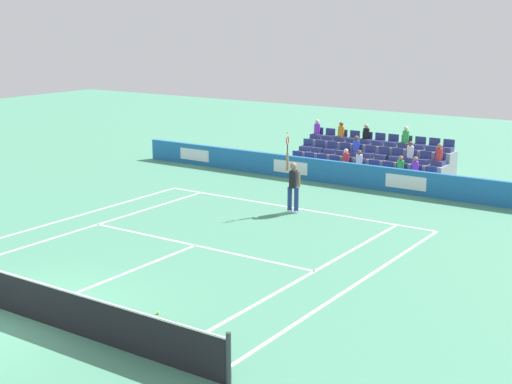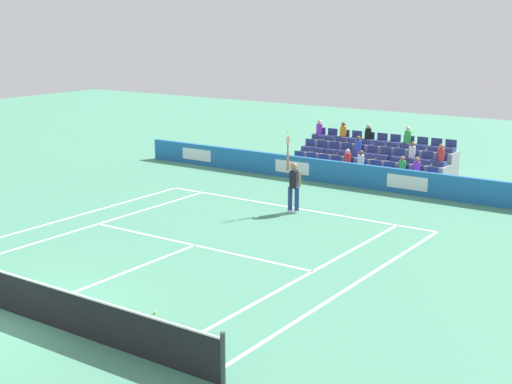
# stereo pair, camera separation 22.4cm
# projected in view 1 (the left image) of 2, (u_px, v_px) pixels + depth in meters

# --- Properties ---
(ground_plane) EXTENTS (80.00, 80.00, 0.00)m
(ground_plane) POSITION_uv_depth(u_px,v_px,m) (20.00, 315.00, 16.72)
(ground_plane) COLOR #47896B
(line_baseline) EXTENTS (10.97, 0.10, 0.01)m
(line_baseline) POSITION_uv_depth(u_px,v_px,m) (291.00, 207.00, 26.30)
(line_baseline) COLOR white
(line_baseline) RESTS_ON ground
(line_service) EXTENTS (8.23, 0.10, 0.01)m
(line_service) POSITION_uv_depth(u_px,v_px,m) (195.00, 245.00, 21.88)
(line_service) COLOR white
(line_service) RESTS_ON ground
(line_centre_service) EXTENTS (0.10, 6.40, 0.01)m
(line_centre_service) POSITION_uv_depth(u_px,v_px,m) (119.00, 276.00, 19.30)
(line_centre_service) COLOR white
(line_centre_service) RESTS_ON ground
(line_singles_sideline_left) EXTENTS (0.10, 11.89, 0.01)m
(line_singles_sideline_left) POSITION_uv_depth(u_px,v_px,m) (88.00, 227.00, 23.75)
(line_singles_sideline_left) COLOR white
(line_singles_sideline_left) RESTS_ON ground
(line_singles_sideline_right) EXTENTS (0.10, 11.89, 0.01)m
(line_singles_sideline_right) POSITION_uv_depth(u_px,v_px,m) (306.00, 276.00, 19.27)
(line_singles_sideline_right) COLOR white
(line_singles_sideline_right) RESTS_ON ground
(line_doubles_sideline_left) EXTENTS (0.10, 11.89, 0.01)m
(line_doubles_sideline_left) POSITION_uv_depth(u_px,v_px,m) (59.00, 221.00, 24.50)
(line_doubles_sideline_left) COLOR white
(line_doubles_sideline_left) RESTS_ON ground
(line_doubles_sideline_right) EXTENTS (0.10, 11.89, 0.01)m
(line_doubles_sideline_right) POSITION_uv_depth(u_px,v_px,m) (353.00, 286.00, 18.52)
(line_doubles_sideline_right) COLOR white
(line_doubles_sideline_right) RESTS_ON ground
(line_centre_mark) EXTENTS (0.10, 0.20, 0.01)m
(line_centre_mark) POSITION_uv_depth(u_px,v_px,m) (289.00, 208.00, 26.22)
(line_centre_mark) COLOR white
(line_centre_mark) RESTS_ON ground
(sponsor_barrier) EXTENTS (20.92, 0.22, 0.95)m
(sponsor_barrier) POSITION_uv_depth(u_px,v_px,m) (346.00, 174.00, 29.70)
(sponsor_barrier) COLOR #1E66AD
(sponsor_barrier) RESTS_ON ground
(tennis_net) EXTENTS (11.97, 0.10, 1.07)m
(tennis_net) POSITION_uv_depth(u_px,v_px,m) (19.00, 295.00, 16.61)
(tennis_net) COLOR #33383D
(tennis_net) RESTS_ON ground
(tennis_player) EXTENTS (0.54, 0.42, 2.85)m
(tennis_player) POSITION_uv_depth(u_px,v_px,m) (293.00, 185.00, 25.40)
(tennis_player) COLOR navy
(tennis_player) RESTS_ON ground
(stadium_stand) EXTENTS (6.82, 2.85, 2.17)m
(stadium_stand) POSITION_uv_depth(u_px,v_px,m) (371.00, 163.00, 31.54)
(stadium_stand) COLOR gray
(stadium_stand) RESTS_ON ground
(loose_tennis_ball) EXTENTS (0.07, 0.07, 0.07)m
(loose_tennis_ball) POSITION_uv_depth(u_px,v_px,m) (158.00, 313.00, 16.77)
(loose_tennis_ball) COLOR #D1E533
(loose_tennis_ball) RESTS_ON ground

